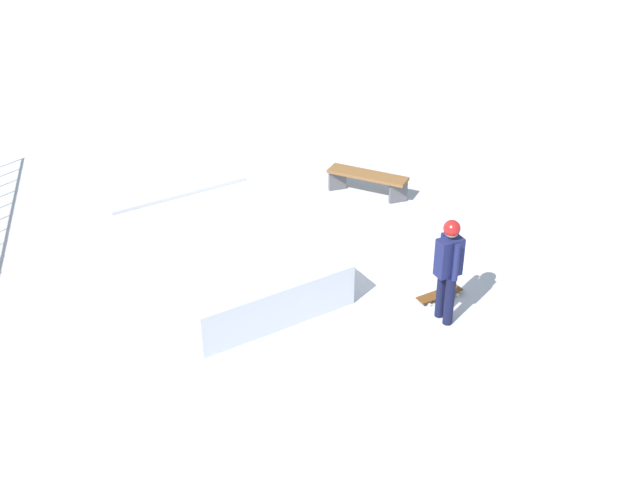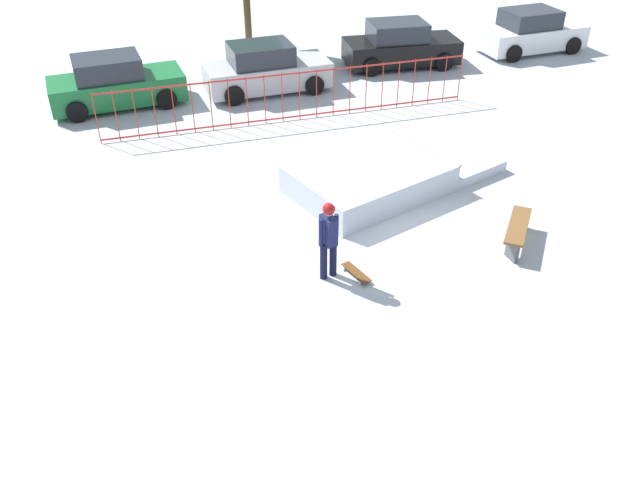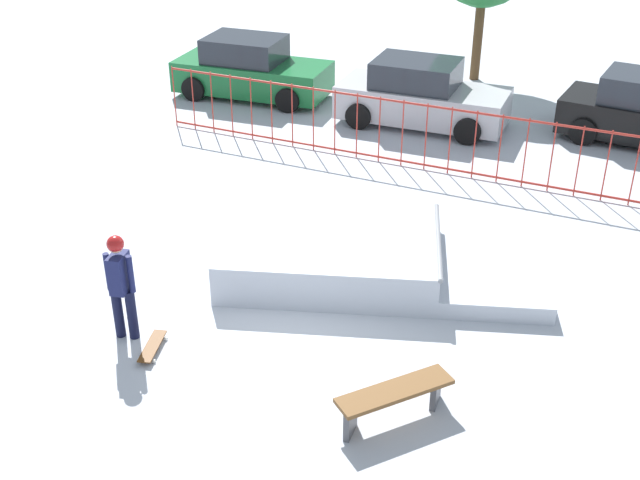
# 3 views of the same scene
# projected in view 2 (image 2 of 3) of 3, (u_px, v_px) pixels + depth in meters

# --- Properties ---
(ground_plane) EXTENTS (60.00, 60.00, 0.00)m
(ground_plane) POSITION_uv_depth(u_px,v_px,m) (381.00, 219.00, 14.97)
(ground_plane) COLOR #B2B7C1
(skate_ramp) EXTENTS (5.87, 3.82, 0.74)m
(skate_ramp) POSITION_uv_depth(u_px,v_px,m) (384.00, 175.00, 16.09)
(skate_ramp) COLOR silver
(skate_ramp) RESTS_ON ground
(skater) EXTENTS (0.44, 0.41, 1.73)m
(skater) POSITION_uv_depth(u_px,v_px,m) (329.00, 235.00, 12.58)
(skater) COLOR black
(skater) RESTS_ON ground
(skateboard) EXTENTS (0.38, 0.82, 0.09)m
(skateboard) POSITION_uv_depth(u_px,v_px,m) (356.00, 272.00, 13.12)
(skateboard) COLOR #593314
(skateboard) RESTS_ON ground
(perimeter_fence) EXTENTS (11.21, 0.99, 1.50)m
(perimeter_fence) POSITION_uv_depth(u_px,v_px,m) (291.00, 96.00, 19.24)
(perimeter_fence) COLOR #B22D23
(perimeter_fence) RESTS_ON ground
(park_bench) EXTENTS (1.39, 1.44, 0.48)m
(park_bench) POSITION_uv_depth(u_px,v_px,m) (517.00, 229.00, 13.94)
(park_bench) COLOR brown
(park_bench) RESTS_ON ground
(parked_car_green) EXTENTS (4.10, 1.93, 1.60)m
(parked_car_green) POSITION_uv_depth(u_px,v_px,m) (115.00, 84.00, 20.22)
(parked_car_green) COLOR #196B33
(parked_car_green) RESTS_ON ground
(parked_car_silver) EXTENTS (4.17, 2.05, 1.60)m
(parked_car_silver) POSITION_uv_depth(u_px,v_px,m) (266.00, 70.00, 21.28)
(parked_car_silver) COLOR #B7B7BC
(parked_car_silver) RESTS_ON ground
(parked_car_black) EXTENTS (4.33, 2.47, 1.60)m
(parked_car_black) POSITION_uv_depth(u_px,v_px,m) (400.00, 46.00, 23.38)
(parked_car_black) COLOR black
(parked_car_black) RESTS_ON ground
(parked_car_white) EXTENTS (4.13, 1.99, 1.60)m
(parked_car_white) POSITION_uv_depth(u_px,v_px,m) (531.00, 33.00, 24.76)
(parked_car_white) COLOR white
(parked_car_white) RESTS_ON ground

